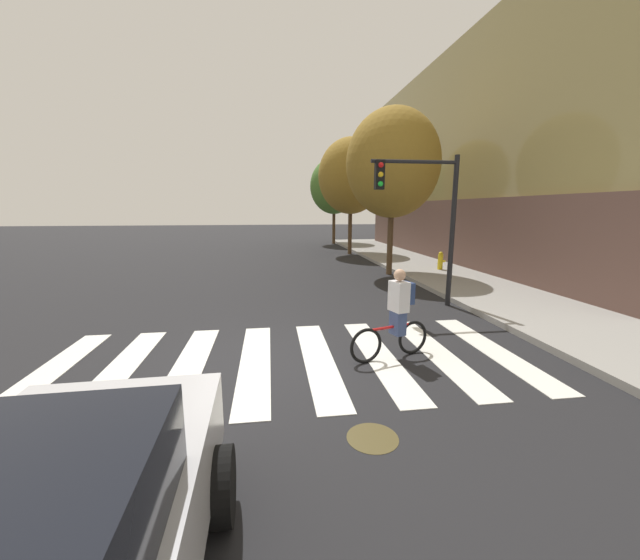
% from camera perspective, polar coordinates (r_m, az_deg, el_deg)
% --- Properties ---
extents(ground_plane, '(120.00, 120.00, 0.00)m').
position_cam_1_polar(ground_plane, '(6.99, -8.51, -12.45)').
color(ground_plane, black).
extents(crosswalk_stripes, '(8.70, 3.90, 0.01)m').
position_cam_1_polar(crosswalk_stripes, '(6.99, -5.11, -12.31)').
color(crosswalk_stripes, silver).
rests_on(crosswalk_stripes, ground).
extents(manhole_cover, '(0.64, 0.64, 0.01)m').
position_cam_1_polar(manhole_cover, '(4.95, 8.14, -23.03)').
color(manhole_cover, '#473D1E').
rests_on(manhole_cover, ground).
extents(cyclist, '(1.65, 0.56, 1.69)m').
position_cam_1_polar(cyclist, '(6.99, 11.79, -5.20)').
color(cyclist, black).
rests_on(cyclist, ground).
extents(traffic_light_near, '(2.47, 0.28, 4.20)m').
position_cam_1_polar(traffic_light_near, '(10.68, 16.05, 11.07)').
color(traffic_light_near, black).
rests_on(traffic_light_near, ground).
extents(fire_hydrant, '(0.33, 0.22, 0.78)m').
position_cam_1_polar(fire_hydrant, '(16.96, 18.15, 2.86)').
color(fire_hydrant, gold).
rests_on(fire_hydrant, sidewalk).
extents(street_tree_near, '(3.81, 3.81, 6.77)m').
position_cam_1_polar(street_tree_near, '(15.99, 11.22, 17.27)').
color(street_tree_near, '#4C3823').
rests_on(street_tree_near, ground).
extents(street_tree_mid, '(3.90, 3.90, 6.94)m').
position_cam_1_polar(street_tree_mid, '(23.00, 4.79, 15.73)').
color(street_tree_mid, '#4C3823').
rests_on(street_tree_mid, ground).
extents(street_tree_far, '(3.75, 3.75, 6.68)m').
position_cam_1_polar(street_tree_far, '(29.73, 2.20, 14.32)').
color(street_tree_far, '#4C3823').
rests_on(street_tree_far, ground).
extents(corner_building, '(15.40, 22.88, 10.52)m').
position_cam_1_polar(corner_building, '(25.01, 34.78, 14.70)').
color(corner_building, brown).
rests_on(corner_building, ground).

